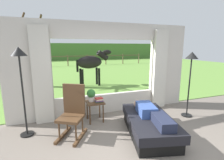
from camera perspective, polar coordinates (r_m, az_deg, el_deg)
The scene contains 17 objects.
ground_plane at distance 3.22m, azimuth 11.96°, elevation -25.05°, with size 12.00×12.00×0.00m, color #70665B.
back_wall_with_window at distance 4.71m, azimuth -1.88°, elevation 3.42°, with size 5.20×0.12×2.55m.
curtain_panel_left at distance 4.36m, azimuth -22.92°, elevation 1.24°, with size 0.44×0.10×2.40m, color beige.
curtain_panel_right at distance 5.35m, azimuth 16.13°, elevation 3.41°, with size 0.44×0.10×2.40m, color beige.
outdoor_pasture_lawn at distance 15.52m, azimuth -14.27°, elevation 4.00°, with size 36.00×21.68×0.02m, color olive.
distant_hill_ridge at distance 25.23m, azimuth -16.62°, elevation 9.29°, with size 36.00×2.00×2.40m, color #477133.
recliner_sofa at distance 3.84m, azimuth 12.57°, elevation -14.86°, with size 1.29×1.87×0.42m.
reclining_person at distance 3.68m, azimuth 13.18°, elevation -10.91°, with size 0.48×1.42×0.22m.
rocking_chair at distance 3.69m, azimuth -13.40°, elevation -10.46°, with size 0.74×0.82×1.12m.
side_table at distance 4.33m, azimuth -5.90°, elevation -8.60°, with size 0.44×0.44×0.52m.
potted_plant at distance 4.28m, azimuth -7.21°, elevation -4.96°, with size 0.22×0.22×0.32m.
book_stack at distance 4.24m, azimuth -4.58°, elevation -6.82°, with size 0.20×0.17×0.11m.
floor_lamp_left at distance 3.84m, azimuth -29.11°, elevation 4.48°, with size 0.32×0.32×1.90m.
floor_lamp_right at distance 4.86m, azimuth 25.56°, elevation 4.72°, with size 0.32×0.32×1.77m.
horse at distance 8.09m, azimuth -7.16°, elevation 5.99°, with size 1.81×0.71×1.73m.
pasture_tree at distance 8.57m, azimuth -25.37°, elevation 8.12°, with size 1.38×1.27×3.46m.
pasture_fence_line at distance 17.27m, azimuth -14.99°, elevation 7.13°, with size 16.10×0.10×1.10m.
Camera 1 is at (-1.42, -2.18, 1.90)m, focal length 26.59 mm.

